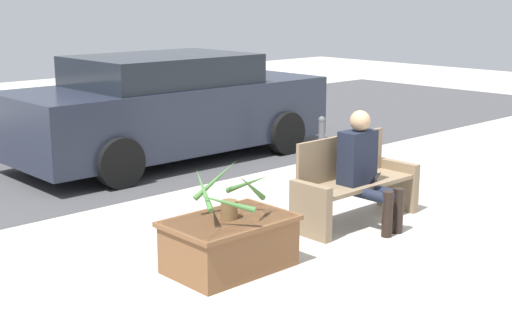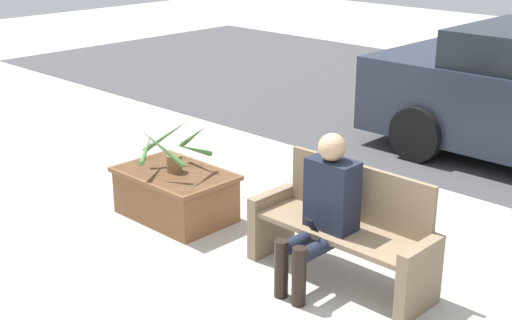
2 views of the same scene
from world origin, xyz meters
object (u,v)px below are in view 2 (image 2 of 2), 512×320
Objects in this scene: person_seated at (323,206)px; planter_box at (176,192)px; potted_plant at (173,150)px; bench at (344,230)px.

person_seated is 1.10× the size of planter_box.
bench is at bearing 5.08° from potted_plant.
person_seated reaches higher than potted_plant.
person_seated is at bearing -1.12° from planter_box.
potted_plant is at bearing 179.05° from person_seated.
bench reaches higher than planter_box.
bench is 1.81m from planter_box.
potted_plant is (-1.75, 0.03, 0.02)m from person_seated.
potted_plant is (-1.80, -0.16, 0.25)m from bench.
potted_plant is at bearing -143.46° from planter_box.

